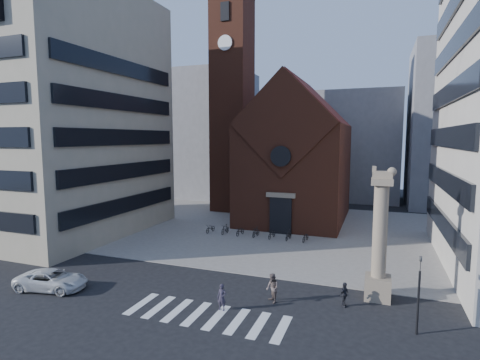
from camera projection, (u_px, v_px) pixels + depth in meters
name	position (u px, v px, depth m)	size (l,w,h in m)	color
ground	(218.00, 294.00, 25.08)	(120.00, 120.00, 0.00)	black
piazza	(285.00, 229.00, 42.77)	(46.00, 30.00, 0.05)	gray
zebra_crossing	(207.00, 315.00, 22.09)	(10.20, 3.20, 0.01)	white
church	(297.00, 157.00, 47.50)	(12.00, 16.65, 18.00)	brown
campanile	(232.00, 100.00, 52.84)	(5.50, 5.50, 31.20)	brown
building_left	(55.00, 115.00, 41.22)	(18.00, 20.00, 26.00)	tan
bg_block_left	(205.00, 135.00, 68.02)	(16.00, 14.00, 22.00)	gray
bg_block_mid	(356.00, 146.00, 63.91)	(14.00, 12.00, 18.00)	gray
bg_block_right	(468.00, 127.00, 55.25)	(16.00, 14.00, 24.00)	gray
lion_column	(379.00, 247.00, 24.02)	(1.63, 1.60, 8.68)	gray
traffic_light	(419.00, 293.00, 19.74)	(0.13, 0.16, 4.30)	black
white_car	(52.00, 280.00, 25.84)	(2.23, 4.84, 1.34)	silver
pedestrian_0	(222.00, 297.00, 22.70)	(0.59, 0.39, 1.62)	#2B2736
pedestrian_1	(272.00, 288.00, 23.78)	(0.91, 0.71, 1.87)	#63534F
pedestrian_2	(344.00, 295.00, 23.20)	(0.91, 0.38, 1.55)	#23232A
scooter_0	(211.00, 228.00, 41.27)	(0.61, 1.75, 0.92)	black
scooter_1	(225.00, 229.00, 40.66)	(0.48, 1.70, 1.02)	black
scooter_2	(240.00, 231.00, 40.06)	(0.61, 1.75, 0.92)	black
scooter_3	(256.00, 232.00, 39.45)	(0.48, 1.70, 1.02)	black
scooter_4	(272.00, 234.00, 38.85)	(0.61, 1.75, 0.92)	black
scooter_5	(289.00, 235.00, 38.23)	(0.48, 1.70, 1.02)	black
scooter_6	(306.00, 237.00, 37.63)	(0.61, 1.75, 0.92)	black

